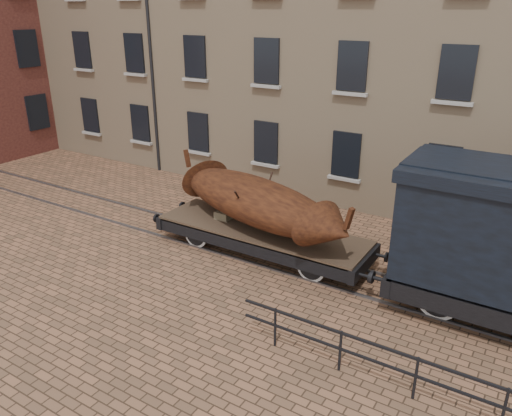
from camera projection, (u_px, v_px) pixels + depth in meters
The scene contains 5 objects.
ground at pixel (253, 252), 16.06m from camera, with size 90.00×90.00×0.00m, color brown.
warehouse_cream at pixel (450, 16), 19.85m from camera, with size 40.00×10.19×14.00m.
rail_track at pixel (253, 251), 16.05m from camera, with size 30.00×1.52×0.06m.
flatcar_wagon at pixel (262, 233), 15.63m from camera, with size 7.66×2.08×1.16m.
iron_boat at pixel (255, 200), 15.36m from camera, with size 7.43×3.85×1.76m.
Camera 1 is at (7.70, -12.15, 7.29)m, focal length 35.00 mm.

